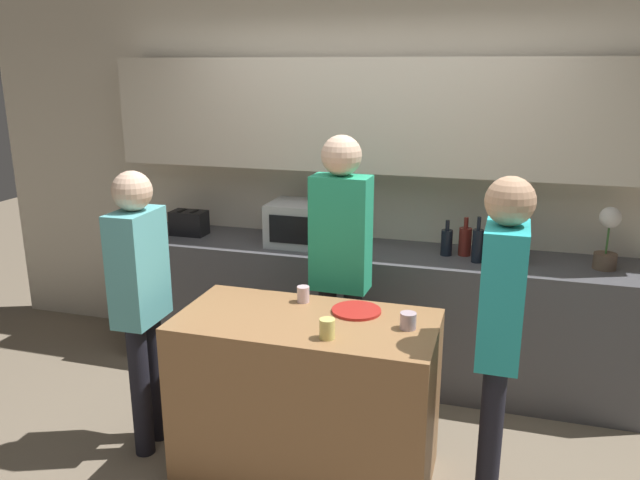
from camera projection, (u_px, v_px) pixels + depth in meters
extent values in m
cube|color=beige|center=(381.00, 180.00, 4.50)|extent=(6.40, 0.08, 2.70)
cube|color=beige|center=(377.00, 115.00, 4.19)|extent=(3.74, 0.32, 0.75)
cube|color=#4C4C51|center=(368.00, 312.00, 4.42)|extent=(3.60, 0.62, 0.92)
cube|color=#996B42|center=(307.00, 398.00, 3.30)|extent=(1.33, 0.67, 0.90)
cube|color=#B7BABC|center=(307.00, 224.00, 4.38)|extent=(0.52, 0.38, 0.30)
cube|color=black|center=(291.00, 230.00, 4.22)|extent=(0.31, 0.01, 0.19)
cube|color=black|center=(189.00, 223.00, 4.65)|extent=(0.26, 0.16, 0.18)
cube|color=black|center=(182.00, 210.00, 4.64)|extent=(0.02, 0.11, 0.01)
cube|color=black|center=(194.00, 211.00, 4.61)|extent=(0.02, 0.11, 0.01)
cylinder|color=brown|center=(605.00, 261.00, 3.88)|extent=(0.14, 0.14, 0.10)
cylinder|color=#38662D|center=(608.00, 239.00, 3.84)|extent=(0.01, 0.01, 0.18)
sphere|color=silver|center=(610.00, 217.00, 3.80)|extent=(0.13, 0.13, 0.13)
cylinder|color=black|center=(447.00, 243.00, 4.15)|extent=(0.08, 0.08, 0.17)
cylinder|color=black|center=(448.00, 225.00, 4.12)|extent=(0.03, 0.03, 0.07)
cylinder|color=maroon|center=(465.00, 242.00, 4.14)|extent=(0.08, 0.08, 0.19)
cylinder|color=maroon|center=(466.00, 223.00, 4.11)|extent=(0.03, 0.03, 0.07)
cylinder|color=black|center=(477.00, 246.00, 3.99)|extent=(0.07, 0.07, 0.22)
cylinder|color=black|center=(479.00, 223.00, 3.95)|extent=(0.02, 0.02, 0.08)
cylinder|color=#194723|center=(492.00, 246.00, 3.97)|extent=(0.07, 0.07, 0.23)
cylinder|color=#194723|center=(494.00, 222.00, 3.92)|extent=(0.02, 0.02, 0.09)
cylinder|color=#194723|center=(508.00, 250.00, 4.01)|extent=(0.07, 0.07, 0.16)
cylinder|color=#194723|center=(509.00, 233.00, 3.98)|extent=(0.03, 0.03, 0.06)
cylinder|color=#194723|center=(521.00, 249.00, 3.96)|extent=(0.08, 0.08, 0.19)
cylinder|color=#194723|center=(523.00, 229.00, 3.92)|extent=(0.03, 0.03, 0.08)
cylinder|color=red|center=(356.00, 311.00, 3.26)|extent=(0.26, 0.26, 0.01)
cylinder|color=#BAA0AC|center=(408.00, 321.00, 3.05)|extent=(0.08, 0.08, 0.08)
cylinder|color=#E4D571|center=(327.00, 329.00, 2.94)|extent=(0.08, 0.08, 0.10)
cylinder|color=beige|center=(303.00, 294.00, 3.39)|extent=(0.07, 0.07, 0.09)
cylinder|color=black|center=(352.00, 356.00, 3.82)|extent=(0.11, 0.11, 0.86)
cylinder|color=black|center=(327.00, 352.00, 3.87)|extent=(0.11, 0.11, 0.86)
cube|color=#27A476|center=(341.00, 233.00, 3.64)|extent=(0.35, 0.20, 0.68)
sphere|color=beige|center=(341.00, 155.00, 3.52)|extent=(0.23, 0.23, 0.23)
cylinder|color=black|center=(155.00, 377.00, 3.63)|extent=(0.11, 0.11, 0.79)
cylinder|color=black|center=(141.00, 391.00, 3.49)|extent=(0.11, 0.11, 0.79)
cube|color=#5DB4B9|center=(138.00, 267.00, 3.37)|extent=(0.20, 0.34, 0.62)
sphere|color=beige|center=(132.00, 191.00, 3.26)|extent=(0.21, 0.21, 0.21)
cylinder|color=black|center=(490.00, 445.00, 2.96)|extent=(0.11, 0.11, 0.82)
cylinder|color=black|center=(491.00, 427.00, 3.11)|extent=(0.11, 0.11, 0.82)
cube|color=#2BBABD|center=(502.00, 295.00, 2.84)|extent=(0.20, 0.34, 0.65)
sphere|color=tan|center=(510.00, 201.00, 2.72)|extent=(0.22, 0.22, 0.22)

